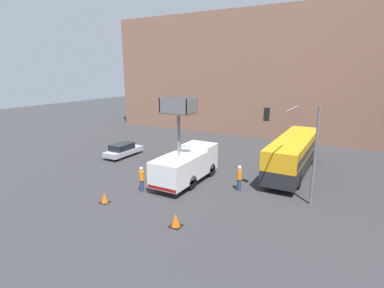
{
  "coord_description": "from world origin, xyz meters",
  "views": [
    {
      "loc": [
        11.91,
        -18.32,
        8.62
      ],
      "look_at": [
        0.56,
        1.91,
        2.92
      ],
      "focal_mm": 28.0,
      "sensor_mm": 36.0,
      "label": 1
    }
  ],
  "objects": [
    {
      "name": "utility_truck",
      "position": [
        0.56,
        0.99,
        1.58
      ],
      "size": [
        2.46,
        6.67,
        6.77
      ],
      "color": "white",
      "rests_on": "ground_plane"
    },
    {
      "name": "ground_plane",
      "position": [
        0.0,
        0.0,
        0.0
      ],
      "size": [
        120.0,
        120.0,
        0.0
      ],
      "primitive_type": "plane",
      "color": "#333335"
    },
    {
      "name": "traffic_cone_near_truck",
      "position": [
        3.55,
        -5.33,
        0.37
      ],
      "size": [
        0.68,
        0.68,
        0.77
      ],
      "color": "black",
      "rests_on": "ground_plane"
    },
    {
      "name": "road_worker_near_truck",
      "position": [
        -1.36,
        -2.18,
        0.94
      ],
      "size": [
        0.38,
        0.38,
        1.87
      ],
      "rotation": [
        0.0,
        0.0,
        2.86
      ],
      "color": "navy",
      "rests_on": "ground_plane"
    },
    {
      "name": "road_worker_directing",
      "position": [
        4.8,
        1.44,
        0.97
      ],
      "size": [
        0.38,
        0.38,
        1.91
      ],
      "rotation": [
        0.0,
        0.0,
        0.83
      ],
      "color": "navy",
      "rests_on": "ground_plane"
    },
    {
      "name": "building_backdrop_far",
      "position": [
        0.0,
        24.56,
        8.13
      ],
      "size": [
        44.0,
        10.0,
        16.27
      ],
      "color": "#936651",
      "rests_on": "ground_plane"
    },
    {
      "name": "parked_car_curbside",
      "position": [
        -8.84,
        4.13,
        0.7
      ],
      "size": [
        1.71,
        4.33,
        1.38
      ],
      "color": "#A8A8B2",
      "rests_on": "ground_plane"
    },
    {
      "name": "city_bus",
      "position": [
        7.41,
        7.55,
        1.83
      ],
      "size": [
        2.57,
        11.47,
        3.09
      ],
      "rotation": [
        0.0,
        0.0,
        1.75
      ],
      "color": "#232328",
      "rests_on": "ground_plane"
    },
    {
      "name": "traffic_light_pole",
      "position": [
        8.64,
        1.57,
        4.38
      ],
      "size": [
        3.54,
        3.29,
        6.51
      ],
      "color": "slate",
      "rests_on": "ground_plane"
    },
    {
      "name": "traffic_cone_mid_road",
      "position": [
        -2.29,
        -4.99,
        0.33
      ],
      "size": [
        0.61,
        0.61,
        0.7
      ],
      "color": "black",
      "rests_on": "ground_plane"
    }
  ]
}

